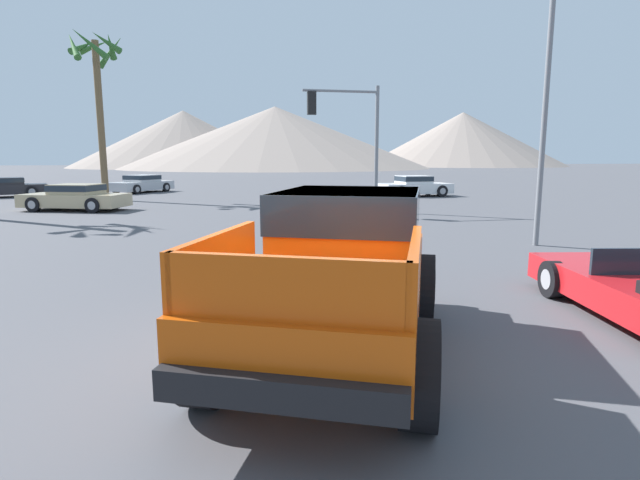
{
  "coord_description": "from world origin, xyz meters",
  "views": [
    {
      "loc": [
        -0.85,
        -5.35,
        2.28
      ],
      "look_at": [
        0.45,
        1.08,
        1.19
      ],
      "focal_mm": 28.0,
      "sensor_mm": 36.0,
      "label": 1
    }
  ],
  "objects_px": {
    "palm_tree_short": "(97,76)",
    "parked_car_white": "(415,186)",
    "street_lamp_post": "(550,41)",
    "parked_car_silver": "(142,184)",
    "traffic_light_main": "(348,125)",
    "parked_car_dark": "(4,187)",
    "orange_pickup_truck": "(342,259)",
    "parked_car_tan": "(76,197)"
  },
  "relations": [
    {
      "from": "orange_pickup_truck",
      "to": "parked_car_white",
      "type": "bearing_deg",
      "value": 89.3
    },
    {
      "from": "orange_pickup_truck",
      "to": "parked_car_dark",
      "type": "xyz_separation_m",
      "value": [
        -13.73,
        26.58,
        -0.48
      ]
    },
    {
      "from": "parked_car_white",
      "to": "traffic_light_main",
      "type": "xyz_separation_m",
      "value": [
        -6.18,
        -7.8,
        2.99
      ]
    },
    {
      "from": "palm_tree_short",
      "to": "street_lamp_post",
      "type": "bearing_deg",
      "value": -50.86
    },
    {
      "from": "parked_car_white",
      "to": "parked_car_silver",
      "type": "height_order",
      "value": "parked_car_white"
    },
    {
      "from": "street_lamp_post",
      "to": "traffic_light_main",
      "type": "bearing_deg",
      "value": 108.21
    },
    {
      "from": "palm_tree_short",
      "to": "parked_car_silver",
      "type": "bearing_deg",
      "value": 79.51
    },
    {
      "from": "parked_car_dark",
      "to": "parked_car_silver",
      "type": "xyz_separation_m",
      "value": [
        7.29,
        2.51,
        0.01
      ]
    },
    {
      "from": "orange_pickup_truck",
      "to": "parked_car_silver",
      "type": "bearing_deg",
      "value": 125.91
    },
    {
      "from": "parked_car_white",
      "to": "palm_tree_short",
      "type": "xyz_separation_m",
      "value": [
        -17.52,
        0.93,
        5.87
      ]
    },
    {
      "from": "parked_car_tan",
      "to": "palm_tree_short",
      "type": "height_order",
      "value": "palm_tree_short"
    },
    {
      "from": "orange_pickup_truck",
      "to": "parked_car_dark",
      "type": "relative_size",
      "value": 1.1
    },
    {
      "from": "parked_car_white",
      "to": "parked_car_tan",
      "type": "distance_m",
      "value": 18.19
    },
    {
      "from": "parked_car_tan",
      "to": "traffic_light_main",
      "type": "relative_size",
      "value": 0.91
    },
    {
      "from": "street_lamp_post",
      "to": "palm_tree_short",
      "type": "distance_m",
      "value": 22.56
    },
    {
      "from": "street_lamp_post",
      "to": "palm_tree_short",
      "type": "relative_size",
      "value": 0.99
    },
    {
      "from": "parked_car_tan",
      "to": "traffic_light_main",
      "type": "distance_m",
      "value": 12.18
    },
    {
      "from": "orange_pickup_truck",
      "to": "traffic_light_main",
      "type": "relative_size",
      "value": 1.01
    },
    {
      "from": "parked_car_silver",
      "to": "palm_tree_short",
      "type": "relative_size",
      "value": 0.51
    },
    {
      "from": "street_lamp_post",
      "to": "palm_tree_short",
      "type": "bearing_deg",
      "value": 129.14
    },
    {
      "from": "parked_car_white",
      "to": "parked_car_silver",
      "type": "xyz_separation_m",
      "value": [
        -16.44,
        6.76,
        -0.04
      ]
    },
    {
      "from": "parked_car_white",
      "to": "street_lamp_post",
      "type": "relative_size",
      "value": 0.5
    },
    {
      "from": "parked_car_dark",
      "to": "parked_car_silver",
      "type": "bearing_deg",
      "value": -91.29
    },
    {
      "from": "palm_tree_short",
      "to": "traffic_light_main",
      "type": "bearing_deg",
      "value": -37.59
    },
    {
      "from": "parked_car_white",
      "to": "street_lamp_post",
      "type": "bearing_deg",
      "value": -15.9
    },
    {
      "from": "parked_car_white",
      "to": "palm_tree_short",
      "type": "distance_m",
      "value": 18.5
    },
    {
      "from": "palm_tree_short",
      "to": "orange_pickup_truck",
      "type": "bearing_deg",
      "value": -72.08
    },
    {
      "from": "traffic_light_main",
      "to": "parked_car_silver",
      "type": "bearing_deg",
      "value": -54.83
    },
    {
      "from": "parked_car_silver",
      "to": "street_lamp_post",
      "type": "distance_m",
      "value": 27.12
    },
    {
      "from": "parked_car_dark",
      "to": "traffic_light_main",
      "type": "bearing_deg",
      "value": -144.76
    },
    {
      "from": "parked_car_dark",
      "to": "parked_car_tan",
      "type": "relative_size",
      "value": 1.01
    },
    {
      "from": "parked_car_white",
      "to": "parked_car_tan",
      "type": "relative_size",
      "value": 0.92
    },
    {
      "from": "parked_car_dark",
      "to": "palm_tree_short",
      "type": "bearing_deg",
      "value": -138.41
    },
    {
      "from": "parked_car_dark",
      "to": "parked_car_tan",
      "type": "bearing_deg",
      "value": -165.74
    },
    {
      "from": "traffic_light_main",
      "to": "street_lamp_post",
      "type": "distance_m",
      "value": 9.32
    },
    {
      "from": "parked_car_silver",
      "to": "palm_tree_short",
      "type": "bearing_deg",
      "value": 117.07
    },
    {
      "from": "parked_car_dark",
      "to": "traffic_light_main",
      "type": "distance_m",
      "value": 21.51
    },
    {
      "from": "parked_car_white",
      "to": "palm_tree_short",
      "type": "height_order",
      "value": "palm_tree_short"
    },
    {
      "from": "parked_car_dark",
      "to": "street_lamp_post",
      "type": "xyz_separation_m",
      "value": [
        20.43,
        -20.78,
        4.53
      ]
    },
    {
      "from": "orange_pickup_truck",
      "to": "parked_car_dark",
      "type": "height_order",
      "value": "orange_pickup_truck"
    },
    {
      "from": "orange_pickup_truck",
      "to": "street_lamp_post",
      "type": "distance_m",
      "value": 9.74
    },
    {
      "from": "palm_tree_short",
      "to": "parked_car_white",
      "type": "bearing_deg",
      "value": -3.04
    }
  ]
}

